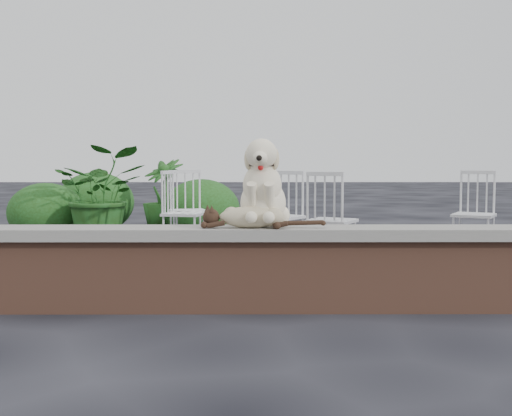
{
  "coord_description": "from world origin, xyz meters",
  "views": [
    {
      "loc": [
        -0.34,
        -4.45,
        1.03
      ],
      "look_at": [
        -0.32,
        0.2,
        0.7
      ],
      "focal_mm": 45.12,
      "sensor_mm": 36.0,
      "label": 1
    }
  ],
  "objects_px": {
    "chair_a": "(189,210)",
    "chair_e": "(184,212)",
    "chair_b": "(279,215)",
    "chair_c": "(332,219)",
    "cat": "(252,216)",
    "dog": "(263,182)",
    "potted_plant_b": "(164,196)",
    "chair_d": "(474,213)",
    "potted_plant_a": "(102,194)"
  },
  "relations": [
    {
      "from": "chair_a",
      "to": "chair_d",
      "type": "distance_m",
      "value": 3.25
    },
    {
      "from": "chair_c",
      "to": "chair_a",
      "type": "relative_size",
      "value": 1.0
    },
    {
      "from": "dog",
      "to": "chair_c",
      "type": "bearing_deg",
      "value": 74.66
    },
    {
      "from": "chair_d",
      "to": "chair_e",
      "type": "bearing_deg",
      "value": -154.15
    },
    {
      "from": "dog",
      "to": "chair_b",
      "type": "xyz_separation_m",
      "value": [
        0.2,
        2.26,
        -0.42
      ]
    },
    {
      "from": "chair_d",
      "to": "chair_a",
      "type": "bearing_deg",
      "value": -160.98
    },
    {
      "from": "potted_plant_a",
      "to": "potted_plant_b",
      "type": "xyz_separation_m",
      "value": [
        0.63,
        1.14,
        -0.08
      ]
    },
    {
      "from": "chair_a",
      "to": "chair_e",
      "type": "height_order",
      "value": "same"
    },
    {
      "from": "chair_a",
      "to": "potted_plant_b",
      "type": "bearing_deg",
      "value": 89.12
    },
    {
      "from": "dog",
      "to": "cat",
      "type": "relative_size",
      "value": 0.63
    },
    {
      "from": "chair_d",
      "to": "potted_plant_b",
      "type": "distance_m",
      "value": 4.43
    },
    {
      "from": "chair_a",
      "to": "dog",
      "type": "bearing_deg",
      "value": -92.62
    },
    {
      "from": "chair_b",
      "to": "chair_c",
      "type": "bearing_deg",
      "value": -5.18
    },
    {
      "from": "chair_c",
      "to": "chair_a",
      "type": "distance_m",
      "value": 2.0
    },
    {
      "from": "cat",
      "to": "chair_a",
      "type": "xyz_separation_m",
      "value": [
        -0.76,
        3.23,
        -0.19
      ]
    },
    {
      "from": "cat",
      "to": "chair_d",
      "type": "xyz_separation_m",
      "value": [
        2.44,
        2.66,
        -0.19
      ]
    },
    {
      "from": "dog",
      "to": "chair_c",
      "type": "distance_m",
      "value": 1.99
    },
    {
      "from": "chair_c",
      "to": "chair_d",
      "type": "relative_size",
      "value": 1.0
    },
    {
      "from": "cat",
      "to": "chair_e",
      "type": "relative_size",
      "value": 1.06
    },
    {
      "from": "cat",
      "to": "chair_a",
      "type": "bearing_deg",
      "value": 109.26
    },
    {
      "from": "chair_c",
      "to": "chair_d",
      "type": "height_order",
      "value": "same"
    },
    {
      "from": "chair_a",
      "to": "potted_plant_a",
      "type": "xyz_separation_m",
      "value": [
        -1.18,
        0.64,
        0.15
      ]
    },
    {
      "from": "chair_d",
      "to": "chair_b",
      "type": "height_order",
      "value": "same"
    },
    {
      "from": "chair_c",
      "to": "chair_b",
      "type": "distance_m",
      "value": 0.68
    },
    {
      "from": "chair_a",
      "to": "potted_plant_b",
      "type": "distance_m",
      "value": 1.87
    },
    {
      "from": "chair_e",
      "to": "potted_plant_b",
      "type": "xyz_separation_m",
      "value": [
        -0.53,
        2.18,
        0.07
      ]
    },
    {
      "from": "chair_e",
      "to": "cat",
      "type": "bearing_deg",
      "value": -152.77
    },
    {
      "from": "chair_c",
      "to": "chair_b",
      "type": "height_order",
      "value": "same"
    },
    {
      "from": "cat",
      "to": "chair_d",
      "type": "distance_m",
      "value": 3.62
    },
    {
      "from": "dog",
      "to": "chair_e",
      "type": "distance_m",
      "value": 2.86
    },
    {
      "from": "chair_a",
      "to": "potted_plant_b",
      "type": "height_order",
      "value": "potted_plant_b"
    },
    {
      "from": "cat",
      "to": "chair_c",
      "type": "relative_size",
      "value": 1.06
    },
    {
      "from": "chair_c",
      "to": "cat",
      "type": "bearing_deg",
      "value": 96.18
    },
    {
      "from": "cat",
      "to": "chair_c",
      "type": "height_order",
      "value": "chair_c"
    },
    {
      "from": "chair_d",
      "to": "potted_plant_a",
      "type": "distance_m",
      "value": 4.55
    },
    {
      "from": "dog",
      "to": "chair_a",
      "type": "bearing_deg",
      "value": 111.27
    },
    {
      "from": "cat",
      "to": "chair_b",
      "type": "xyz_separation_m",
      "value": [
        0.28,
        2.41,
        -0.19
      ]
    },
    {
      "from": "dog",
      "to": "chair_d",
      "type": "distance_m",
      "value": 3.47
    },
    {
      "from": "chair_b",
      "to": "chair_e",
      "type": "bearing_deg",
      "value": -165.93
    },
    {
      "from": "cat",
      "to": "potted_plant_b",
      "type": "bearing_deg",
      "value": 110.61
    },
    {
      "from": "chair_e",
      "to": "dog",
      "type": "bearing_deg",
      "value": -150.41
    },
    {
      "from": "chair_b",
      "to": "chair_e",
      "type": "height_order",
      "value": "same"
    },
    {
      "from": "dog",
      "to": "cat",
      "type": "height_order",
      "value": "dog"
    },
    {
      "from": "potted_plant_a",
      "to": "chair_a",
      "type": "bearing_deg",
      "value": -28.62
    },
    {
      "from": "chair_c",
      "to": "potted_plant_a",
      "type": "height_order",
      "value": "potted_plant_a"
    },
    {
      "from": "potted_plant_a",
      "to": "potted_plant_b",
      "type": "bearing_deg",
      "value": 60.97
    },
    {
      "from": "chair_d",
      "to": "dog",
      "type": "bearing_deg",
      "value": -104.13
    },
    {
      "from": "chair_a",
      "to": "potted_plant_a",
      "type": "height_order",
      "value": "potted_plant_a"
    },
    {
      "from": "chair_d",
      "to": "chair_e",
      "type": "xyz_separation_m",
      "value": [
        -3.22,
        0.19,
        0.0
      ]
    },
    {
      "from": "chair_d",
      "to": "potted_plant_b",
      "type": "bearing_deg",
      "value": 176.96
    }
  ]
}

